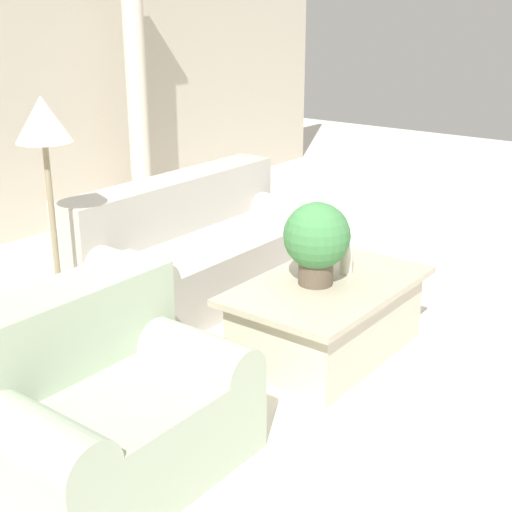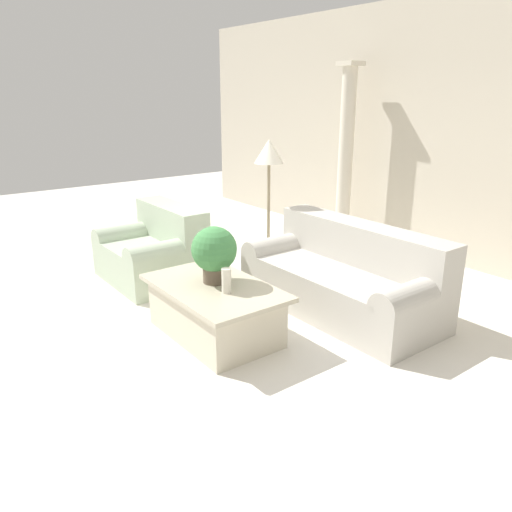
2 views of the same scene
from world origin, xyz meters
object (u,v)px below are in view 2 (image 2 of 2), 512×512
object	(u,v)px
sofa_long	(344,277)
coffee_table	(215,310)
floor_lamp	(269,163)
loveseat	(154,250)
potted_plant	(214,251)

from	to	relation	value
sofa_long	coffee_table	world-z (taller)	sofa_long
coffee_table	floor_lamp	xyz separation A→B (m)	(-0.96, 1.36, 1.08)
coffee_table	sofa_long	bearing A→B (deg)	77.75
loveseat	floor_lamp	distance (m)	1.65
loveseat	coffee_table	xyz separation A→B (m)	(1.63, -0.22, -0.10)
sofa_long	coffee_table	bearing A→B (deg)	-102.25
sofa_long	floor_lamp	size ratio (longest dim) A/B	1.29
coffee_table	potted_plant	world-z (taller)	potted_plant
loveseat	floor_lamp	xyz separation A→B (m)	(0.67, 1.14, 0.98)
coffee_table	potted_plant	bearing A→B (deg)	142.16
sofa_long	potted_plant	xyz separation A→B (m)	(-0.36, -1.28, 0.42)
loveseat	potted_plant	world-z (taller)	potted_plant
loveseat	floor_lamp	size ratio (longest dim) A/B	0.75
floor_lamp	potted_plant	bearing A→B (deg)	-55.86
coffee_table	potted_plant	distance (m)	0.52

